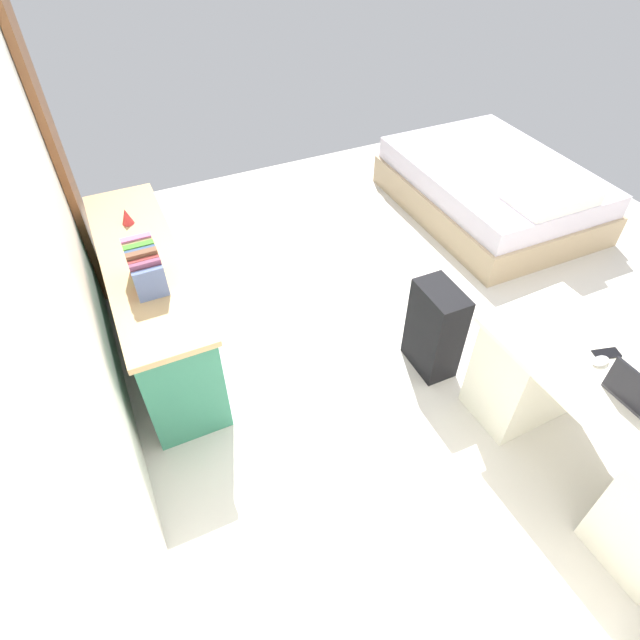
# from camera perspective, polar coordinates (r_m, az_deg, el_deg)

# --- Properties ---
(ground_plane) EXTENTS (5.60, 5.60, 0.00)m
(ground_plane) POSITION_cam_1_polar(r_m,az_deg,el_deg) (3.96, 12.43, -0.28)
(ground_plane) COLOR beige
(wall_back) EXTENTS (4.60, 0.10, 2.79)m
(wall_back) POSITION_cam_1_polar(r_m,az_deg,el_deg) (2.53, -28.05, 7.48)
(wall_back) COLOR white
(wall_back) RESTS_ON ground_plane
(door_wooden) EXTENTS (0.88, 0.05, 2.04)m
(door_wooden) POSITION_cam_1_polar(r_m,az_deg,el_deg) (4.25, -26.91, 16.12)
(door_wooden) COLOR brown
(door_wooden) RESTS_ON ground_plane
(desk) EXTENTS (1.46, 0.70, 0.73)m
(desk) POSITION_cam_1_polar(r_m,az_deg,el_deg) (3.17, 28.21, -10.39)
(desk) COLOR silver
(desk) RESTS_ON ground_plane
(credenza) EXTENTS (1.80, 0.48, 0.76)m
(credenza) POSITION_cam_1_polar(r_m,az_deg,el_deg) (3.63, -17.76, 1.79)
(credenza) COLOR #2D7056
(credenza) RESTS_ON ground_plane
(bed) EXTENTS (1.91, 1.42, 0.58)m
(bed) POSITION_cam_1_polar(r_m,az_deg,el_deg) (5.21, 18.32, 13.56)
(bed) COLOR tan
(bed) RESTS_ON ground_plane
(suitcase_black) EXTENTS (0.36, 0.22, 0.65)m
(suitcase_black) POSITION_cam_1_polar(r_m,az_deg,el_deg) (3.44, 12.52, -1.01)
(suitcase_black) COLOR black
(suitcase_black) RESTS_ON ground_plane
(computer_mouse) EXTENTS (0.06, 0.10, 0.03)m
(computer_mouse) POSITION_cam_1_polar(r_m,az_deg,el_deg) (2.97, 28.52, -3.99)
(computer_mouse) COLOR white
(computer_mouse) RESTS_ON desk
(cell_phone_by_mouse) EXTENTS (0.10, 0.15, 0.01)m
(cell_phone_by_mouse) POSITION_cam_1_polar(r_m,az_deg,el_deg) (3.04, 29.03, -3.24)
(cell_phone_by_mouse) COLOR black
(cell_phone_by_mouse) RESTS_ON desk
(book_row) EXTENTS (0.32, 0.17, 0.24)m
(book_row) POSITION_cam_1_polar(r_m,az_deg,el_deg) (3.12, -18.74, 5.64)
(book_row) COLOR slate
(book_row) RESTS_ON credenza
(figurine_small) EXTENTS (0.08, 0.08, 0.11)m
(figurine_small) POSITION_cam_1_polar(r_m,az_deg,el_deg) (3.72, -20.55, 10.64)
(figurine_small) COLOR red
(figurine_small) RESTS_ON credenza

